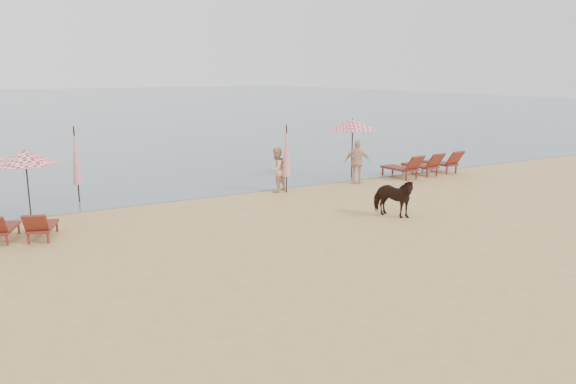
% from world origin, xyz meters
% --- Properties ---
extents(ground, '(120.00, 120.00, 0.00)m').
position_xyz_m(ground, '(0.00, 0.00, 0.00)').
color(ground, tan).
rests_on(ground, ground).
extents(sea, '(160.00, 140.00, 0.06)m').
position_xyz_m(sea, '(0.00, 80.00, 0.00)').
color(sea, '#51606B').
rests_on(sea, ground).
extents(lounger_cluster_left, '(2.02, 1.98, 0.58)m').
position_xyz_m(lounger_cluster_left, '(-6.77, 7.55, 0.40)').
color(lounger_cluster_left, maroon).
rests_on(lounger_cluster_left, ground).
extents(lounger_cluster_right, '(3.37, 2.14, 0.71)m').
position_xyz_m(lounger_cluster_right, '(9.40, 9.50, 0.49)').
color(lounger_cluster_right, maroon).
rests_on(lounger_cluster_right, ground).
extents(umbrella_open_left_a, '(1.87, 1.87, 2.13)m').
position_xyz_m(umbrella_open_left_a, '(-6.31, 9.98, 1.91)').
color(umbrella_open_left_a, black).
rests_on(umbrella_open_left_a, ground).
extents(umbrella_open_right, '(2.07, 2.07, 2.52)m').
position_xyz_m(umbrella_open_right, '(6.32, 10.61, 2.27)').
color(umbrella_open_right, black).
rests_on(umbrella_open_right, ground).
extents(umbrella_closed_left, '(0.32, 0.32, 2.64)m').
position_xyz_m(umbrella_closed_left, '(-4.61, 11.57, 1.62)').
color(umbrella_closed_left, black).
rests_on(umbrella_closed_left, ground).
extents(umbrella_closed_right, '(0.31, 0.31, 2.53)m').
position_xyz_m(umbrella_closed_right, '(2.44, 9.40, 1.56)').
color(umbrella_closed_right, black).
rests_on(umbrella_closed_right, ground).
extents(cow, '(1.19, 1.61, 1.24)m').
position_xyz_m(cow, '(3.54, 4.63, 0.62)').
color(cow, black).
rests_on(cow, ground).
extents(beachgoer_right_a, '(1.00, 0.91, 1.68)m').
position_xyz_m(beachgoer_right_a, '(2.19, 9.72, 0.84)').
color(beachgoer_right_a, '#DEB18B').
rests_on(beachgoer_right_a, ground).
extents(beachgoer_right_b, '(1.07, 1.01, 1.77)m').
position_xyz_m(beachgoer_right_b, '(5.76, 9.45, 0.89)').
color(beachgoer_right_b, '#E1AD8C').
rests_on(beachgoer_right_b, ground).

